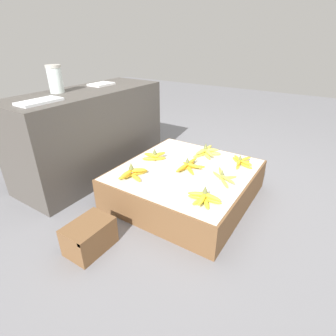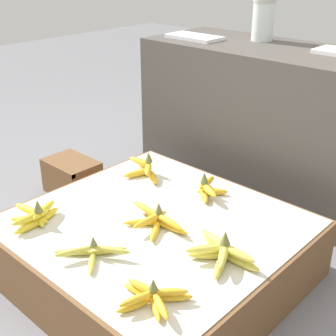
# 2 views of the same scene
# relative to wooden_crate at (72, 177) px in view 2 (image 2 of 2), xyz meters

# --- Properties ---
(ground_plane) EXTENTS (10.00, 10.00, 0.00)m
(ground_plane) POSITION_rel_wooden_crate_xyz_m (0.83, -0.20, -0.10)
(ground_plane) COLOR slate
(display_platform) EXTENTS (1.04, 0.99, 0.26)m
(display_platform) POSITION_rel_wooden_crate_xyz_m (0.83, -0.20, 0.03)
(display_platform) COLOR brown
(display_platform) RESTS_ON ground_plane
(back_vendor_table) EXTENTS (1.44, 0.55, 0.77)m
(back_vendor_table) POSITION_rel_wooden_crate_xyz_m (0.77, 0.76, 0.29)
(back_vendor_table) COLOR #4C4742
(back_vendor_table) RESTS_ON ground_plane
(wooden_crate) EXTENTS (0.29, 0.20, 0.19)m
(wooden_crate) POSITION_rel_wooden_crate_xyz_m (0.00, 0.00, 0.00)
(wooden_crate) COLOR brown
(wooden_crate) RESTS_ON ground_plane
(banana_bunch_front_left) EXTENTS (0.18, 0.22, 0.11)m
(banana_bunch_front_left) POSITION_rel_wooden_crate_xyz_m (0.50, -0.52, 0.19)
(banana_bunch_front_left) COLOR yellow
(banana_bunch_front_left) RESTS_ON display_platform
(banana_bunch_front_midleft) EXTENTS (0.23, 0.23, 0.08)m
(banana_bunch_front_midleft) POSITION_rel_wooden_crate_xyz_m (0.83, -0.52, 0.18)
(banana_bunch_front_midleft) COLOR gold
(banana_bunch_front_midleft) RESTS_ON display_platform
(banana_bunch_front_midright) EXTENTS (0.23, 0.21, 0.09)m
(banana_bunch_front_midright) POSITION_rel_wooden_crate_xyz_m (1.15, -0.54, 0.19)
(banana_bunch_front_midright) COLOR gold
(banana_bunch_front_midright) RESTS_ON display_platform
(banana_bunch_middle_midleft) EXTENTS (0.29, 0.18, 0.09)m
(banana_bunch_middle_midleft) POSITION_rel_wooden_crate_xyz_m (0.85, -0.22, 0.19)
(banana_bunch_middle_midleft) COLOR gold
(banana_bunch_middle_midleft) RESTS_ON display_platform
(banana_bunch_middle_midright) EXTENTS (0.27, 0.20, 0.11)m
(banana_bunch_middle_midright) POSITION_rel_wooden_crate_xyz_m (1.16, -0.22, 0.19)
(banana_bunch_middle_midright) COLOR #DBCC4C
(banana_bunch_middle_midright) RESTS_ON display_platform
(banana_bunch_back_left) EXTENTS (0.24, 0.18, 0.11)m
(banana_bunch_back_left) POSITION_rel_wooden_crate_xyz_m (0.51, 0.06, 0.19)
(banana_bunch_back_left) COLOR gold
(banana_bunch_back_left) RESTS_ON display_platform
(banana_bunch_back_midleft) EXTENTS (0.17, 0.17, 0.11)m
(banana_bunch_back_midleft) POSITION_rel_wooden_crate_xyz_m (0.84, 0.10, 0.19)
(banana_bunch_back_midleft) COLOR gold
(banana_bunch_back_midleft) RESTS_ON display_platform
(glass_jar) EXTENTS (0.12, 0.12, 0.21)m
(glass_jar) POSITION_rel_wooden_crate_xyz_m (0.57, 0.87, 0.79)
(glass_jar) COLOR silver
(glass_jar) RESTS_ON back_vendor_table
(foam_tray_dark) EXTENTS (0.30, 0.15, 0.02)m
(foam_tray_dark) POSITION_rel_wooden_crate_xyz_m (0.27, 0.67, 0.69)
(foam_tray_dark) COLOR white
(foam_tray_dark) RESTS_ON back_vendor_table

